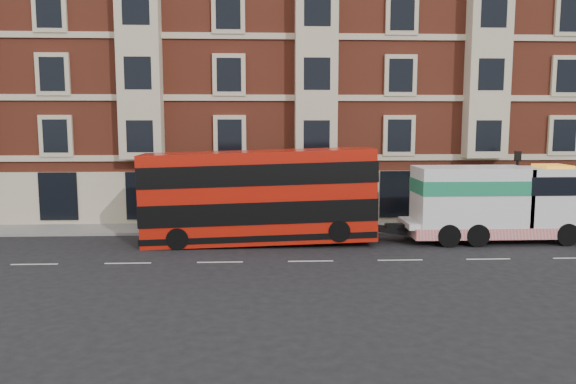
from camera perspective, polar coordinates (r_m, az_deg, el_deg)
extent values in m
plane|color=black|center=(25.01, 2.32, -7.04)|extent=(120.00, 120.00, 0.00)
cube|color=slate|center=(32.30, 1.17, -3.63)|extent=(90.00, 3.00, 0.15)
cube|color=brown|center=(39.33, 1.20, 11.37)|extent=(45.00, 12.00, 18.00)
cylinder|color=black|center=(30.85, -9.85, -0.34)|extent=(0.14, 0.14, 4.00)
cube|color=black|center=(30.65, -9.93, 3.55)|extent=(0.35, 0.15, 0.50)
cylinder|color=black|center=(33.71, 22.14, -0.14)|extent=(0.14, 0.14, 4.00)
cube|color=black|center=(33.53, 22.31, 3.43)|extent=(0.35, 0.15, 0.50)
cube|color=#B5170A|center=(28.10, -3.00, -0.44)|extent=(11.52, 2.57, 4.52)
cube|color=black|center=(28.20, -2.99, -1.78)|extent=(11.56, 2.63, 1.08)
cube|color=black|center=(27.97, -3.01, 1.96)|extent=(11.56, 2.63, 1.03)
cylinder|color=black|center=(27.58, -11.16, -4.68)|extent=(1.07, 0.33, 1.07)
cylinder|color=black|center=(29.84, -10.50, -3.76)|extent=(1.07, 0.33, 1.07)
cylinder|color=black|center=(27.47, 5.21, -3.96)|extent=(1.07, 0.33, 1.07)
cylinder|color=black|center=(29.73, 4.60, -3.10)|extent=(1.07, 0.33, 1.07)
cube|color=white|center=(30.70, 20.06, -2.94)|extent=(9.25, 2.37, 0.31)
cube|color=white|center=(31.78, 25.14, -0.41)|extent=(3.29, 2.57, 2.98)
cube|color=white|center=(30.04, 18.01, -0.39)|extent=(5.55, 2.57, 2.98)
cube|color=#1D8255|center=(29.98, 18.05, 0.59)|extent=(5.60, 2.61, 0.72)
cube|color=red|center=(30.68, 19.68, -3.61)|extent=(8.23, 2.63, 0.57)
cylinder|color=black|center=(31.18, 26.46, -3.88)|extent=(1.13, 0.36, 1.13)
cylinder|color=black|center=(33.19, 24.52, -3.13)|extent=(1.13, 0.36, 1.13)
cylinder|color=black|center=(29.25, 18.67, -4.18)|extent=(1.13, 0.41, 1.13)
cylinder|color=black|center=(31.39, 17.13, -3.36)|extent=(1.13, 0.41, 1.13)
cylinder|color=black|center=(28.76, 15.99, -4.27)|extent=(1.13, 0.41, 1.13)
cylinder|color=black|center=(30.93, 14.62, -3.43)|extent=(1.13, 0.41, 1.13)
imported|color=#1C2B38|center=(32.50, -12.64, -1.93)|extent=(0.81, 0.71, 1.86)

